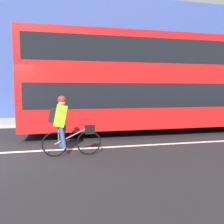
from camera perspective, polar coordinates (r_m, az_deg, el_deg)
The scene contains 4 objects.
sidewalk_curb at distance 12.05m, azimuth -22.29°, elevation -2.46°, with size 60.00×2.59×0.15m.
building_facade at distance 13.49m, azimuth -21.72°, elevation 13.48°, with size 60.00×0.30×7.23m.
bus at distance 9.24m, azimuth 13.23°, elevation 7.96°, with size 10.91×2.47×3.74m.
cyclist_on_bike at distance 5.73m, azimuth -12.16°, elevation -3.01°, with size 1.52×0.32×1.57m.
Camera 1 is at (2.24, -6.33, 1.71)m, focal length 35.00 mm.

